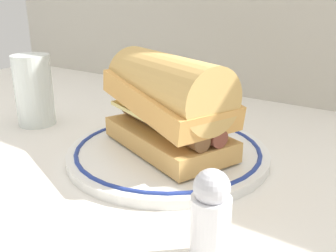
% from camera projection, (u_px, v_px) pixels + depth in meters
% --- Properties ---
extents(ground_plane, '(1.50, 1.50, 0.00)m').
position_uv_depth(ground_plane, '(162.00, 164.00, 0.50)').
color(ground_plane, silver).
extents(plate, '(0.27, 0.27, 0.01)m').
position_uv_depth(plate, '(168.00, 152.00, 0.52)').
color(plate, white).
rests_on(plate, ground_plane).
extents(sausage_sandwich, '(0.21, 0.16, 0.12)m').
position_uv_depth(sausage_sandwich, '(168.00, 102.00, 0.50)').
color(sausage_sandwich, tan).
rests_on(sausage_sandwich, plate).
extents(drinking_glass, '(0.06, 0.06, 0.12)m').
position_uv_depth(drinking_glass, '(34.00, 95.00, 0.63)').
color(drinking_glass, silver).
rests_on(drinking_glass, ground_plane).
extents(salt_shaker, '(0.03, 0.03, 0.08)m').
position_uv_depth(salt_shaker, '(210.00, 217.00, 0.31)').
color(salt_shaker, white).
rests_on(salt_shaker, ground_plane).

